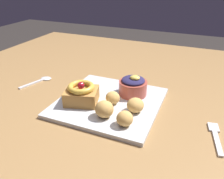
# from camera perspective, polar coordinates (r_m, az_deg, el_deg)

# --- Properties ---
(dining_table) EXTENTS (1.36, 1.16, 0.73)m
(dining_table) POSITION_cam_1_polar(r_m,az_deg,el_deg) (0.85, 0.82, -3.75)
(dining_table) COLOR olive
(dining_table) RESTS_ON ground_plane
(front_plate) EXTENTS (0.30, 0.30, 0.01)m
(front_plate) POSITION_cam_1_polar(r_m,az_deg,el_deg) (0.70, -0.65, -3.18)
(front_plate) COLOR silver
(front_plate) RESTS_ON dining_table
(cake_slice) EXTENTS (0.11, 0.10, 0.07)m
(cake_slice) POSITION_cam_1_polar(r_m,az_deg,el_deg) (0.68, -7.59, -1.03)
(cake_slice) COLOR #B77F3D
(cake_slice) RESTS_ON front_plate
(berry_ramekin) EXTENTS (0.09, 0.09, 0.07)m
(berry_ramekin) POSITION_cam_1_polar(r_m,az_deg,el_deg) (0.72, 5.23, 0.89)
(berry_ramekin) COLOR #B24C3D
(berry_ramekin) RESTS_ON front_plate
(fritter_front) EXTENTS (0.04, 0.04, 0.04)m
(fritter_front) POSITION_cam_1_polar(r_m,az_deg,el_deg) (0.58, 3.18, -7.23)
(fritter_front) COLOR tan
(fritter_front) RESTS_ON front_plate
(fritter_middle) EXTENTS (0.04, 0.04, 0.04)m
(fritter_middle) POSITION_cam_1_polar(r_m,az_deg,el_deg) (0.67, 0.17, -2.06)
(fritter_middle) COLOR tan
(fritter_middle) RESTS_ON front_plate
(fritter_back) EXTENTS (0.05, 0.05, 0.04)m
(fritter_back) POSITION_cam_1_polar(r_m,az_deg,el_deg) (0.64, 5.83, -3.89)
(fritter_back) COLOR tan
(fritter_back) RESTS_ON front_plate
(fritter_extra) EXTENTS (0.05, 0.05, 0.05)m
(fritter_extra) POSITION_cam_1_polar(r_m,az_deg,el_deg) (0.61, -1.93, -4.89)
(fritter_extra) COLOR tan
(fritter_extra) RESTS_ON front_plate
(fork) EXTENTS (0.04, 0.13, 0.00)m
(fork) POSITION_cam_1_polar(r_m,az_deg,el_deg) (0.62, 24.35, -10.43)
(fork) COLOR silver
(fork) RESTS_ON dining_table
(spoon) EXTENTS (0.06, 0.12, 0.00)m
(spoon) POSITION_cam_1_polar(r_m,az_deg,el_deg) (0.88, -17.48, 2.11)
(spoon) COLOR silver
(spoon) RESTS_ON dining_table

